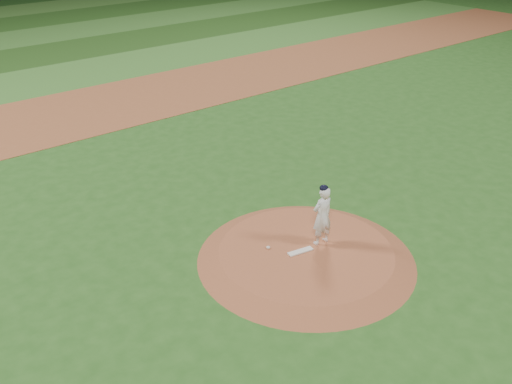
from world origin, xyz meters
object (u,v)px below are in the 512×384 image
pitcher_on_mound (322,215)px  pitching_rubber (300,251)px  pitchers_mound (306,255)px  rosin_bag (268,247)px

pitcher_on_mound → pitching_rubber: bearing=178.7°
pitchers_mound → rosin_bag: rosin_bag is taller
pitchers_mound → rosin_bag: bearing=134.6°
pitchers_mound → pitching_rubber: 0.21m
pitchers_mound → rosin_bag: 0.97m
pitchers_mound → pitching_rubber: (-0.15, 0.05, 0.14)m
pitchers_mound → pitcher_on_mound: bearing=3.5°
pitchers_mound → pitching_rubber: bearing=162.5°
pitching_rubber → rosin_bag: 0.82m
pitchers_mound → pitcher_on_mound: pitcher_on_mound is taller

